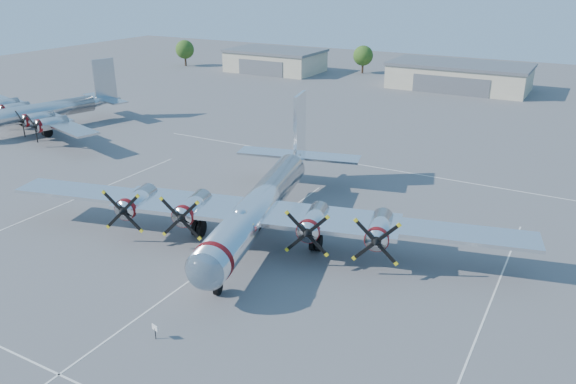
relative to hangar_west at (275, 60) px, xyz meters
The scene contains 9 objects.
ground 93.54m from the hangar_west, 61.23° to the right, with size 260.00×260.00×0.00m, color #515154.
parking_lines 95.08m from the hangar_west, 61.74° to the right, with size 60.00×50.08×0.01m.
hangar_west is the anchor object (origin of this frame).
hangar_center 45.00m from the hangar_west, ahead, with size 28.60×14.60×5.40m.
tree_far_west 25.36m from the hangar_west, behind, with size 4.80×4.80×6.64m.
tree_west 21.61m from the hangar_west, 21.89° to the left, with size 4.80×4.80×6.64m.
main_bomber_b29 92.50m from the hangar_west, 60.49° to the right, with size 48.27×33.02×10.68m, color silver, non-canonical shape.
bomber_west 65.24m from the hangar_west, 93.68° to the right, with size 37.42×26.49×9.88m, color #B7B9BC, non-canonical shape.
info_placard 109.27m from the hangar_west, 64.04° to the right, with size 0.58×0.16×1.12m.
Camera 1 is at (26.25, -39.82, 23.48)m, focal length 35.00 mm.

